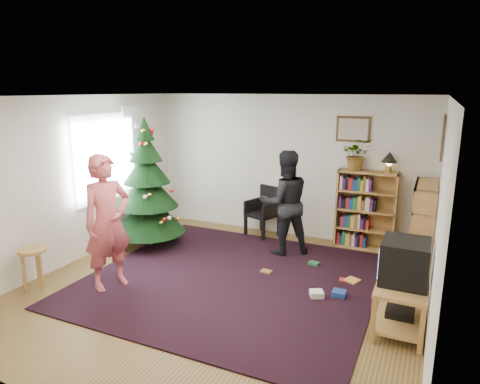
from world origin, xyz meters
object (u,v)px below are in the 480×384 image
at_px(picture_right, 443,137).
at_px(bookshelf_back, 366,209).
at_px(stool, 33,259).
at_px(armchair, 264,209).
at_px(person_standing, 108,223).
at_px(potted_plant, 357,154).
at_px(crt_tv, 405,261).
at_px(picture_back, 353,129).
at_px(christmas_tree, 148,193).
at_px(bookshelf_right, 423,227).
at_px(tv_stand, 401,300).
at_px(person_by_chair, 285,203).
at_px(table_lamp, 389,159).

bearing_deg(picture_right, bookshelf_back, 149.93).
bearing_deg(stool, armchair, 60.66).
distance_m(armchair, person_standing, 3.07).
distance_m(armchair, potted_plant, 1.91).
relative_size(crt_tv, armchair, 0.60).
relative_size(picture_back, person_standing, 0.31).
bearing_deg(picture_right, christmas_tree, -169.81).
distance_m(picture_right, bookshelf_right, 1.29).
bearing_deg(person_standing, stool, 142.69).
relative_size(crt_tv, person_standing, 0.30).
bearing_deg(stool, christmas_tree, 80.90).
xyz_separation_m(picture_back, person_standing, (-2.53, -3.03, -1.05)).
relative_size(tv_stand, stool, 1.63).
bearing_deg(picture_back, person_by_chair, -132.50).
bearing_deg(potted_plant, armchair, -178.28).
height_order(christmas_tree, armchair, christmas_tree).
bearing_deg(potted_plant, person_standing, -132.30).
height_order(picture_back, armchair, picture_back).
xyz_separation_m(bookshelf_right, person_standing, (-3.72, -2.28, 0.23)).
xyz_separation_m(stool, person_by_chair, (2.52, 2.64, 0.39)).
xyz_separation_m(bookshelf_right, stool, (-4.54, -2.80, -0.22)).
bearing_deg(person_by_chair, stool, 11.09).
xyz_separation_m(crt_tv, table_lamp, (-0.46, 2.36, 0.74)).
distance_m(christmas_tree, person_standing, 1.60).
bearing_deg(picture_right, potted_plant, 154.17).
height_order(bookshelf_right, crt_tv, bookshelf_right).
bearing_deg(bookshelf_back, crt_tv, -72.10).
bearing_deg(stool, person_standing, 32.05).
distance_m(person_by_chair, table_lamp, 1.77).
height_order(bookshelf_right, person_standing, person_standing).
height_order(armchair, person_standing, person_standing).
height_order(picture_right, potted_plant, picture_right).
bearing_deg(tv_stand, christmas_tree, 166.48).
height_order(picture_back, bookshelf_right, picture_back).
xyz_separation_m(picture_back, tv_stand, (1.07, -2.49, -1.62)).
bearing_deg(person_by_chair, picture_right, 149.58).
bearing_deg(potted_plant, picture_back, 128.17).
bearing_deg(picture_back, person_standing, -129.84).
bearing_deg(picture_right, person_by_chair, -175.19).
relative_size(person_by_chair, potted_plant, 3.20).
distance_m(christmas_tree, bookshelf_right, 4.29).
bearing_deg(person_standing, bookshelf_right, -37.80).
bearing_deg(crt_tv, armchair, 137.58).
height_order(picture_right, crt_tv, picture_right).
bearing_deg(christmas_tree, stool, -99.10).
distance_m(armchair, stool, 3.86).
relative_size(picture_back, crt_tv, 1.03).
bearing_deg(christmas_tree, table_lamp, 20.71).
xyz_separation_m(bookshelf_back, potted_plant, (-0.20, 0.00, 0.90)).
distance_m(picture_right, table_lamp, 1.02).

